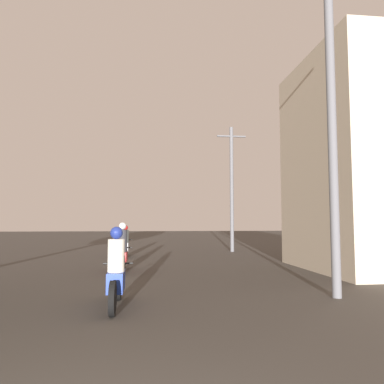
% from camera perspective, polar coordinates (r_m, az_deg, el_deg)
% --- Properties ---
extents(motorcycle_blue, '(0.60, 1.99, 1.54)m').
position_cam_1_polar(motorcycle_blue, '(7.48, -11.49, -12.25)').
color(motorcycle_blue, black).
rests_on(motorcycle_blue, ground_plane).
extents(motorcycle_red, '(0.60, 2.07, 1.60)m').
position_cam_1_polar(motorcycle_red, '(12.62, -10.57, -8.97)').
color(motorcycle_red, black).
rests_on(motorcycle_red, ground_plane).
extents(motorcycle_silver, '(0.60, 2.04, 1.46)m').
position_cam_1_polar(motorcycle_silver, '(17.67, -10.14, -7.83)').
color(motorcycle_silver, black).
rests_on(motorcycle_silver, ground_plane).
extents(building_right_near, '(5.48, 5.36, 7.30)m').
position_cam_1_polar(building_right_near, '(14.58, 27.25, 3.95)').
color(building_right_near, beige).
rests_on(building_right_near, ground_plane).
extents(utility_pole_near, '(1.60, 0.20, 7.59)m').
position_cam_1_polar(utility_pole_near, '(9.06, 20.52, 10.63)').
color(utility_pole_near, slate).
rests_on(utility_pole_near, ground_plane).
extents(utility_pole_far, '(1.60, 0.20, 6.81)m').
position_cam_1_polar(utility_pole_far, '(20.49, 6.07, 0.94)').
color(utility_pole_far, slate).
rests_on(utility_pole_far, ground_plane).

